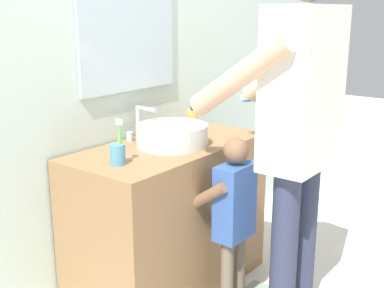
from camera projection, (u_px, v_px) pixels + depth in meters
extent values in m
cube|color=silver|center=(122.00, 40.00, 2.63)|extent=(4.40, 0.08, 2.70)
cube|color=silver|center=(128.00, 13.00, 2.56)|extent=(0.69, 0.02, 0.81)
cube|color=olive|center=(170.00, 219.00, 2.69)|extent=(1.11, 0.54, 0.83)
cylinder|color=silver|center=(172.00, 135.00, 2.55)|extent=(0.37, 0.37, 0.11)
cylinder|color=#B1B1AD|center=(172.00, 134.00, 2.55)|extent=(0.30, 0.30, 0.09)
cylinder|color=#B7BABF|center=(139.00, 122.00, 2.68)|extent=(0.03, 0.03, 0.18)
cylinder|color=#B7BABF|center=(146.00, 109.00, 2.62)|extent=(0.02, 0.12, 0.02)
cylinder|color=#B7BABF|center=(130.00, 137.00, 2.64)|extent=(0.04, 0.04, 0.05)
cylinder|color=#B7BABF|center=(148.00, 132.00, 2.75)|extent=(0.04, 0.04, 0.05)
cylinder|color=#4C8EB2|center=(118.00, 154.00, 2.24)|extent=(0.07, 0.07, 0.09)
cylinder|color=yellow|center=(119.00, 142.00, 2.24)|extent=(0.02, 0.03, 0.17)
cube|color=white|center=(118.00, 122.00, 2.21)|extent=(0.01, 0.02, 0.02)
cylinder|color=green|center=(121.00, 143.00, 2.23)|extent=(0.02, 0.02, 0.17)
cube|color=white|center=(120.00, 122.00, 2.20)|extent=(0.01, 0.02, 0.02)
cylinder|color=gold|center=(192.00, 122.00, 2.81)|extent=(0.06, 0.06, 0.13)
cylinder|color=#2D2D2D|center=(192.00, 107.00, 2.79)|extent=(0.02, 0.02, 0.03)
cylinder|color=#6B5B4C|center=(227.00, 280.00, 2.46)|extent=(0.06, 0.06, 0.43)
cylinder|color=#6B5B4C|center=(239.00, 271.00, 2.54)|extent=(0.06, 0.06, 0.43)
cube|color=#33569E|center=(235.00, 202.00, 2.39)|extent=(0.21, 0.12, 0.37)
sphere|color=brown|center=(236.00, 151.00, 2.33)|extent=(0.12, 0.12, 0.12)
cylinder|color=brown|center=(204.00, 198.00, 2.35)|extent=(0.05, 0.26, 0.20)
cylinder|color=brown|center=(231.00, 184.00, 2.53)|extent=(0.05, 0.26, 0.20)
cylinder|color=#2D334C|center=(284.00, 255.00, 2.29)|extent=(0.12, 0.12, 0.82)
cylinder|color=#2D334C|center=(303.00, 240.00, 2.45)|extent=(0.12, 0.12, 0.82)
cube|color=white|center=(303.00, 88.00, 2.17)|extent=(0.41, 0.23, 0.71)
cylinder|color=#D8A884|center=(240.00, 76.00, 2.10)|extent=(0.10, 0.49, 0.39)
cylinder|color=#D8A884|center=(289.00, 67.00, 2.44)|extent=(0.10, 0.49, 0.39)
cylinder|color=blue|center=(255.00, 100.00, 2.60)|extent=(0.01, 0.14, 0.03)
cube|color=white|center=(242.00, 97.00, 2.64)|extent=(0.01, 0.02, 0.02)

